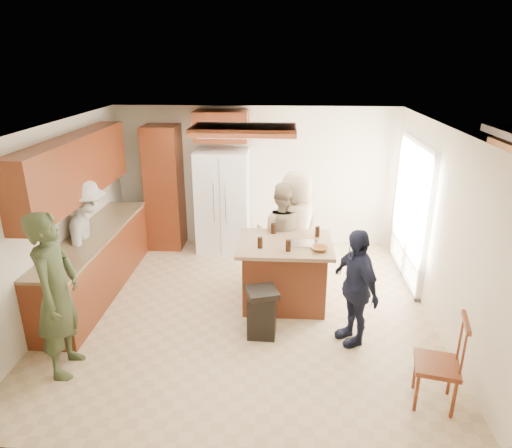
# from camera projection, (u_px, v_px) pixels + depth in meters

# --- Properties ---
(person_front_left) EXTENTS (0.54, 0.71, 1.86)m
(person_front_left) POSITION_uv_depth(u_px,v_px,m) (57.00, 295.00, 4.83)
(person_front_left) COLOR #303821
(person_front_left) RESTS_ON ground
(person_behind_left) EXTENTS (0.84, 0.60, 1.60)m
(person_behind_left) POSITION_uv_depth(u_px,v_px,m) (281.00, 234.00, 6.80)
(person_behind_left) COLOR tan
(person_behind_left) RESTS_ON ground
(person_behind_right) EXTENTS (1.01, 0.98, 1.75)m
(person_behind_right) POSITION_uv_depth(u_px,v_px,m) (296.00, 228.00, 6.85)
(person_behind_right) COLOR tan
(person_behind_right) RESTS_ON ground
(person_side_right) EXTENTS (0.75, 0.96, 1.46)m
(person_side_right) POSITION_uv_depth(u_px,v_px,m) (355.00, 287.00, 5.40)
(person_side_right) COLOR #1A1E34
(person_side_right) RESTS_ON ground
(person_counter) EXTENTS (0.82, 1.22, 1.73)m
(person_counter) POSITION_uv_depth(u_px,v_px,m) (88.00, 239.00, 6.46)
(person_counter) COLOR #989790
(person_counter) RESTS_ON ground
(left_cabinetry) EXTENTS (0.64, 3.00, 2.30)m
(left_cabinetry) POSITION_uv_depth(u_px,v_px,m) (89.00, 231.00, 6.50)
(left_cabinetry) COLOR maroon
(left_cabinetry) RESTS_ON ground
(back_wall_units) EXTENTS (1.80, 0.60, 2.45)m
(back_wall_units) POSITION_uv_depth(u_px,v_px,m) (178.00, 173.00, 7.98)
(back_wall_units) COLOR maroon
(back_wall_units) RESTS_ON ground
(refrigerator) EXTENTS (0.90, 0.76, 1.80)m
(refrigerator) POSITION_uv_depth(u_px,v_px,m) (223.00, 201.00, 8.03)
(refrigerator) COLOR white
(refrigerator) RESTS_ON ground
(kitchen_island) EXTENTS (1.28, 1.03, 0.93)m
(kitchen_island) POSITION_uv_depth(u_px,v_px,m) (284.00, 273.00, 6.33)
(kitchen_island) COLOR #AB4E2C
(kitchen_island) RESTS_ON ground
(island_items) EXTENTS (0.93, 0.72, 0.15)m
(island_items) POSITION_uv_depth(u_px,v_px,m) (301.00, 243.00, 6.06)
(island_items) COLOR silver
(island_items) RESTS_ON kitchen_island
(trash_bin) EXTENTS (0.45, 0.45, 0.63)m
(trash_bin) POSITION_uv_depth(u_px,v_px,m) (262.00, 312.00, 5.66)
(trash_bin) COLOR black
(trash_bin) RESTS_ON ground
(spindle_chair) EXTENTS (0.50, 0.50, 0.99)m
(spindle_chair) POSITION_uv_depth(u_px,v_px,m) (439.00, 365.00, 4.47)
(spindle_chair) COLOR maroon
(spindle_chair) RESTS_ON ground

